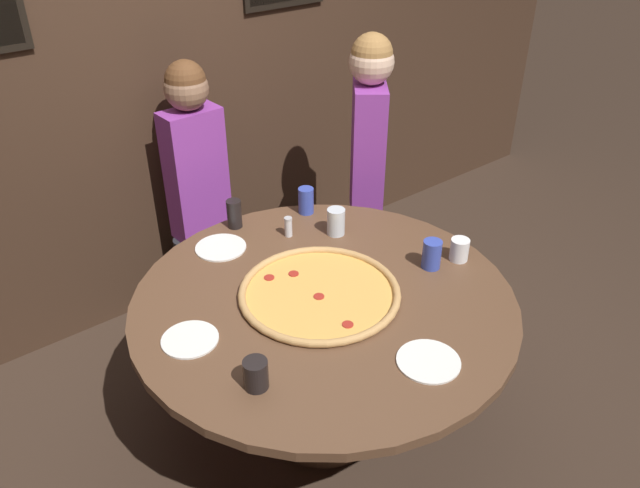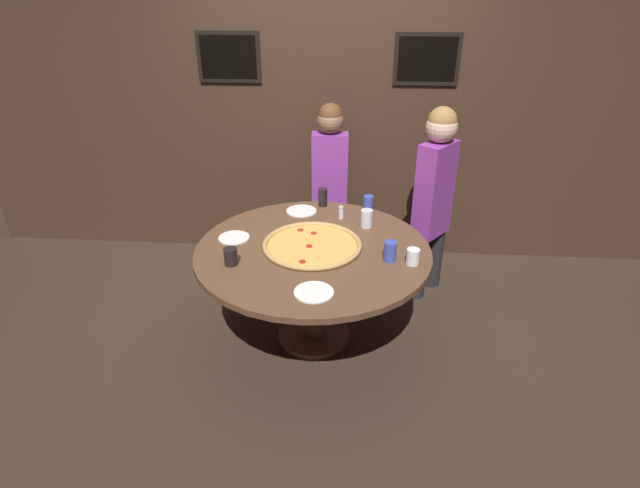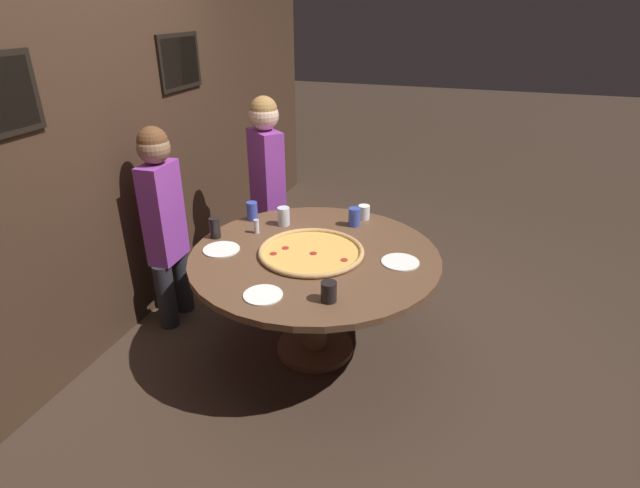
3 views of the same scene
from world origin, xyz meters
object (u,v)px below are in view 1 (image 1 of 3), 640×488
white_plate_left_side (190,339)px  drink_cup_by_shaker (336,222)px  diner_side_right (197,180)px  drink_cup_beside_pizza (459,250)px  drink_cup_near_left (432,254)px  diner_far_left (367,157)px  drink_cup_near_right (234,214)px  drink_cup_far_right (306,201)px  dining_table (324,322)px  white_plate_near_front (428,361)px  giant_pizza (319,292)px  condiment_shaker (288,227)px  drink_cup_centre_back (256,374)px  white_plate_right_side (221,247)px

white_plate_left_side → drink_cup_by_shaker: bearing=15.4°
diner_side_right → drink_cup_beside_pizza: bearing=112.6°
drink_cup_near_left → diner_far_left: size_ratio=0.08×
drink_cup_near_right → drink_cup_far_right: bearing=-16.3°
dining_table → white_plate_left_side: size_ratio=7.34×
drink_cup_far_right → white_plate_near_front: 1.17m
dining_table → white_plate_left_side: (-0.55, 0.10, 0.14)m
giant_pizza → white_plate_left_side: size_ratio=3.11×
drink_cup_near_right → drink_cup_by_shaker: 0.49m
condiment_shaker → diner_side_right: size_ratio=0.07×
drink_cup_near_right → white_plate_left_side: drink_cup_near_right is taller
dining_table → drink_cup_centre_back: (-0.49, -0.25, 0.19)m
drink_cup_near_right → drink_cup_by_shaker: (0.34, -0.35, -0.01)m
white_plate_left_side → white_plate_near_front: same height
drink_cup_by_shaker → drink_cup_far_right: bearing=86.8°
drink_cup_beside_pizza → drink_cup_far_right: (-0.27, 0.76, 0.02)m
drink_cup_far_right → condiment_shaker: bearing=-147.8°
drink_cup_beside_pizza → white_plate_near_front: bearing=-147.7°
drink_cup_near_right → drink_cup_beside_pizza: size_ratio=1.38×
dining_table → white_plate_left_side: white_plate_left_side is taller
drink_cup_by_shaker → diner_far_left: 0.63m
drink_cup_centre_back → white_plate_near_front: (0.54, -0.28, -0.05)m
white_plate_left_side → condiment_shaker: 0.81m
diner_far_left → giant_pizza: bearing=-13.0°
drink_cup_far_right → white_plate_near_front: bearing=-105.7°
drink_cup_centre_back → white_plate_near_front: bearing=-27.4°
giant_pizza → condiment_shaker: condiment_shaker is taller
drink_cup_beside_pizza → drink_cup_far_right: bearing=109.7°
drink_cup_by_shaker → condiment_shaker: (-0.19, 0.12, -0.02)m
giant_pizza → diner_side_right: bearing=87.2°
white_plate_near_front → diner_far_left: (0.82, 1.23, 0.12)m
white_plate_left_side → drink_cup_centre_back: bearing=-79.7°
diner_far_left → drink_cup_centre_back: bearing=-16.0°
drink_cup_far_right → diner_side_right: (-0.32, 0.52, 0.01)m
drink_cup_beside_pizza → diner_far_left: (0.23, 0.86, 0.07)m
dining_table → drink_cup_far_right: (0.37, 0.60, 0.20)m
diner_side_right → drink_cup_by_shaker: bearing=109.6°
dining_table → white_plate_right_side: bearing=103.6°
dining_table → drink_cup_far_right: 0.73m
diner_far_left → drink_cup_near_right: bearing=-51.0°
diner_far_left → drink_cup_near_left: bearing=14.8°
drink_cup_beside_pizza → drink_cup_far_right: 0.80m
dining_table → drink_cup_near_right: 0.73m
drink_cup_centre_back → drink_cup_by_shaker: drink_cup_by_shaker is taller
white_plate_right_side → white_plate_near_front: size_ratio=1.01×
drink_cup_near_left → white_plate_left_side: drink_cup_near_left is taller
drink_cup_beside_pizza → drink_cup_far_right: drink_cup_far_right is taller
condiment_shaker → white_plate_near_front: bearing=-96.7°
drink_cup_by_shaker → white_plate_left_side: drink_cup_by_shaker is taller
drink_cup_near_right → white_plate_left_side: size_ratio=0.65×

